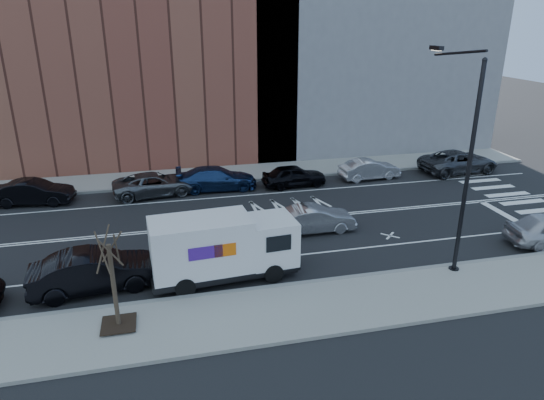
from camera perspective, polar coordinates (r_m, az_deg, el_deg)
name	(u,v)px	position (r m, az deg, el deg)	size (l,w,h in m)	color
ground	(262,222)	(26.47, -1.22, -2.56)	(120.00, 120.00, 0.00)	black
sidewalk_near	(310,308)	(18.91, 4.52, -12.60)	(44.00, 3.60, 0.15)	gray
sidewalk_far	(236,173)	(34.58, -4.29, 3.16)	(44.00, 3.60, 0.15)	gray
curb_near	(297,284)	(20.36, 2.97, -9.90)	(44.00, 0.25, 0.17)	gray
curb_far	(240,181)	(32.88, -3.78, 2.26)	(44.00, 0.25, 0.17)	gray
crosswalk	(515,198)	(33.43, 26.68, 0.19)	(3.00, 14.00, 0.01)	white
road_markings	(262,222)	(26.47, -1.22, -2.55)	(40.00, 8.60, 0.01)	white
bldg_brick	(108,10)	(39.53, -18.79, 20.45)	(26.00, 10.00, 22.00)	brown
streetlight	(463,157)	(21.42, 21.53, 4.74)	(0.44, 4.02, 9.34)	black
street_tree	(115,294)	(17.94, -18.01, -10.49)	(1.20, 1.20, 3.75)	black
fedex_van	(223,247)	(20.40, -5.83, -5.47)	(6.31, 2.58, 2.82)	black
far_parked_b	(34,192)	(32.02, -26.21, 0.83)	(1.55, 4.46, 1.47)	black
far_parked_c	(155,184)	(31.09, -13.64, 1.82)	(2.34, 5.09, 1.41)	#565A5F
far_parked_d	(217,178)	(31.42, -6.54, 2.55)	(2.08, 5.12, 1.49)	navy
far_parked_e	(294,176)	(31.90, 2.61, 2.88)	(1.68, 4.18, 1.42)	black
far_parked_f	(369,169)	(33.99, 11.39, 3.57)	(1.46, 4.17, 1.37)	#BBBAC0
far_parked_g	(459,162)	(37.27, 21.10, 4.25)	(2.62, 5.68, 1.58)	#414348
driving_sedan	(315,219)	(25.13, 5.03, -2.24)	(1.46, 4.18, 1.38)	#9C9BA0
near_parked_rear_a	(95,271)	(21.02, -20.07, -7.86)	(1.77, 5.08, 1.67)	black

